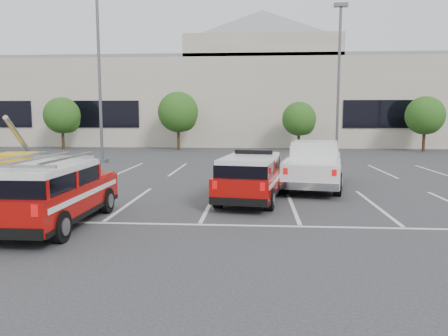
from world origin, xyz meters
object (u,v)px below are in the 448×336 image
object	(u,v)px
tree_mid_right	(300,120)
white_pickup	(314,169)
utility_rig	(12,170)
tree_mid_left	(179,114)
light_pole_mid	(339,81)
tree_right	(426,117)
convention_building	(244,98)
tree_left	(63,117)
fire_chief_suv	(252,180)
ladder_suv	(52,198)
light_pole_left	(99,77)

from	to	relation	value
tree_mid_right	white_pickup	world-z (taller)	tree_mid_right
white_pickup	utility_rig	size ratio (longest dim) A/B	1.69
tree_mid_left	tree_mid_right	distance (m)	10.01
light_pole_mid	utility_rig	size ratio (longest dim) A/B	2.77
tree_right	white_pickup	xyz separation A→B (m)	(-11.20, -18.24, -2.04)
convention_building	tree_left	size ratio (longest dim) A/B	13.58
light_pole_mid	fire_chief_suv	bearing A→B (deg)	-110.15
tree_left	ladder_suv	xyz separation A→B (m)	(11.03, -25.32, -2.01)
light_pole_mid	utility_rig	world-z (taller)	light_pole_mid
tree_mid_left	ladder_suv	size ratio (longest dim) A/B	1.00
tree_left	light_pole_left	bearing A→B (deg)	-55.48
tree_left	convention_building	bearing A→B (deg)	33.05
white_pickup	ladder_suv	world-z (taller)	ladder_suv
tree_mid_left	fire_chief_suv	size ratio (longest dim) A/B	0.95
ladder_suv	utility_rig	world-z (taller)	utility_rig
ladder_suv	utility_rig	size ratio (longest dim) A/B	1.31
tree_right	light_pole_left	bearing A→B (deg)	-156.49
tree_mid_right	light_pole_left	world-z (taller)	light_pole_left
tree_left	tree_mid_left	distance (m)	10.00
tree_left	tree_mid_right	size ratio (longest dim) A/B	1.11
convention_building	light_pole_mid	distance (m)	17.27
ladder_suv	tree_right	bearing A→B (deg)	53.49
light_pole_mid	ladder_suv	size ratio (longest dim) A/B	2.11
fire_chief_suv	white_pickup	bearing A→B (deg)	60.44
convention_building	tree_left	xyz separation A→B (m)	(-15.09, -9.82, -1.95)
utility_rig	tree_left	bearing A→B (deg)	100.20
convention_building	tree_mid_left	world-z (taller)	convention_building
tree_mid_right	tree_right	xyz separation A→B (m)	(10.00, 0.00, 0.27)
convention_building	tree_mid_right	distance (m)	11.20
convention_building	tree_right	bearing A→B (deg)	-33.37
tree_left	light_pole_left	distance (m)	12.43
white_pickup	light_pole_mid	bearing A→B (deg)	85.89
tree_right	white_pickup	distance (m)	21.50
tree_left	white_pickup	bearing A→B (deg)	-44.13
light_pole_left	fire_chief_suv	distance (m)	15.39
white_pickup	ladder_suv	distance (m)	10.51
tree_mid_left	tree_right	bearing A→B (deg)	-0.00
tree_mid_right	light_pole_mid	bearing A→B (deg)	-72.48
white_pickup	tree_mid_left	bearing A→B (deg)	125.95
tree_mid_left	white_pickup	xyz separation A→B (m)	(8.80, -18.24, -2.31)
tree_mid_right	convention_building	bearing A→B (deg)	116.57
tree_mid_left	ladder_suv	bearing A→B (deg)	-87.67
fire_chief_suv	utility_rig	size ratio (longest dim) A/B	1.38
light_pole_left	tree_mid_left	bearing A→B (deg)	72.90
tree_mid_right	white_pickup	xyz separation A→B (m)	(-1.20, -18.24, -1.77)
convention_building	tree_left	bearing A→B (deg)	-146.95
light_pole_left	white_pickup	xyz separation A→B (m)	(11.89, -8.19, -4.45)
tree_mid_left	tree_right	world-z (taller)	tree_mid_left
white_pickup	tree_mid_right	bearing A→B (deg)	96.43
convention_building	tree_mid_right	size ratio (longest dim) A/B	15.04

